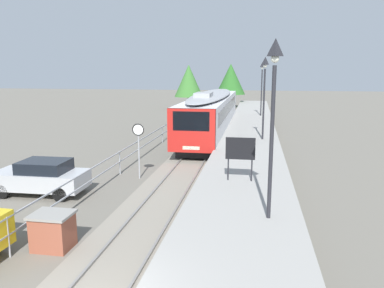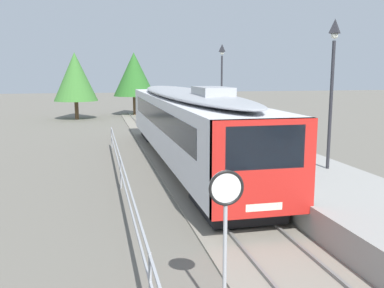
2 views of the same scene
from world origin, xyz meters
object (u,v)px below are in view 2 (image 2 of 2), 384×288
Objects in this scene: platform_lamp_mid_platform at (333,66)px; speed_limit_sign at (226,210)px; platform_lamp_far_end at (222,69)px; commuter_train at (185,120)px.

speed_limit_sign is (-6.20, -7.32, -2.50)m from platform_lamp_mid_platform.
platform_lamp_far_end is 1.91× the size of speed_limit_sign.
platform_lamp_mid_platform is (4.12, -6.04, 2.47)m from commuter_train.
platform_lamp_mid_platform is at bearing -55.69° from commuter_train.
platform_lamp_mid_platform is at bearing -90.00° from platform_lamp_far_end.
platform_lamp_far_end reaches higher than speed_limit_sign.
commuter_train is 13.53m from speed_limit_sign.
platform_lamp_far_end is at bearing 61.71° from commuter_train.
platform_lamp_mid_platform is 1.91× the size of speed_limit_sign.
platform_lamp_mid_platform is at bearing 49.75° from speed_limit_sign.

